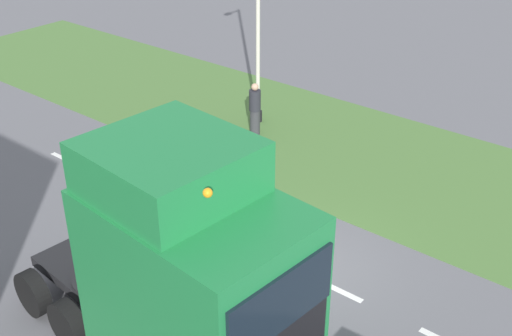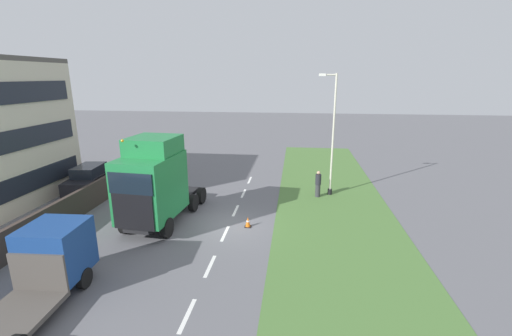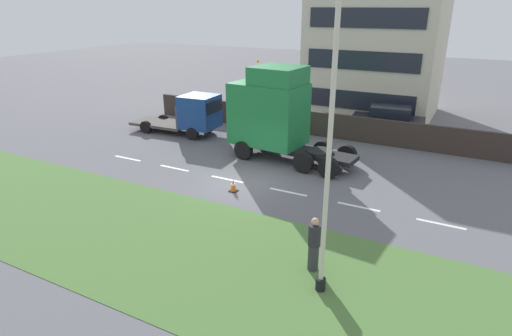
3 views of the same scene
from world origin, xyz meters
The scene contains 7 objects.
ground_plane centered at (0.00, 0.00, 0.00)m, with size 120.00×120.00×0.00m, color slate.
grass_verge centered at (-6.00, 0.00, 0.01)m, with size 7.00×44.00×0.01m.
lane_markings centered at (0.00, -0.70, 0.00)m, with size 0.16×17.80×0.00m.
lorry_cab centered at (3.91, 0.41, 2.48)m, with size 3.14×7.06×5.08m.
lamp_post centered at (-5.94, -6.00, 3.85)m, with size 1.27×0.30×8.18m.
pedestrian centered at (-5.15, -5.43, 0.90)m, with size 0.39×0.39×1.83m.
traffic_cone_lead centered at (-1.08, -0.08, 0.28)m, with size 0.36×0.36×0.58m.
Camera 1 is at (10.08, 6.89, 9.46)m, focal length 45.00 mm.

